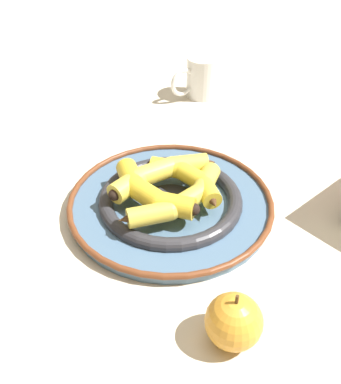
# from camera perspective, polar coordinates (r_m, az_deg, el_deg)

# --- Properties ---
(ground_plane) EXTENTS (2.80, 2.80, 0.00)m
(ground_plane) POSITION_cam_1_polar(r_m,az_deg,el_deg) (0.77, -2.92, -0.71)
(ground_plane) COLOR beige
(decorative_bowl) EXTENTS (0.34, 0.34, 0.03)m
(decorative_bowl) POSITION_cam_1_polar(r_m,az_deg,el_deg) (0.74, 0.00, -1.28)
(decorative_bowl) COLOR slate
(decorative_bowl) RESTS_ON ground_plane
(banana_a) EXTENTS (0.18, 0.13, 0.03)m
(banana_a) POSITION_cam_1_polar(r_m,az_deg,el_deg) (0.69, 1.19, -0.97)
(banana_a) COLOR gold
(banana_a) RESTS_ON decorative_bowl
(banana_b) EXTENTS (0.11, 0.14, 0.03)m
(banana_b) POSITION_cam_1_polar(r_m,az_deg,el_deg) (0.73, 2.41, 1.72)
(banana_b) COLOR yellow
(banana_b) RESTS_ON decorative_bowl
(banana_c) EXTENTS (0.19, 0.10, 0.03)m
(banana_c) POSITION_cam_1_polar(r_m,az_deg,el_deg) (0.74, -1.29, 2.43)
(banana_c) COLOR yellow
(banana_c) RESTS_ON decorative_bowl
(banana_d) EXTENTS (0.12, 0.16, 0.03)m
(banana_d) POSITION_cam_1_polar(r_m,az_deg,el_deg) (0.70, -2.83, 0.11)
(banana_d) COLOR gold
(banana_d) RESTS_ON decorative_bowl
(coffee_mug) EXTENTS (0.12, 0.08, 0.09)m
(coffee_mug) POSITION_cam_1_polar(r_m,az_deg,el_deg) (1.08, 4.06, 14.42)
(coffee_mug) COLOR white
(coffee_mug) RESTS_ON ground_plane
(apple) EXTENTS (0.07, 0.07, 0.08)m
(apple) POSITION_cam_1_polar(r_m,az_deg,el_deg) (0.55, 8.04, -15.97)
(apple) COLOR gold
(apple) RESTS_ON ground_plane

